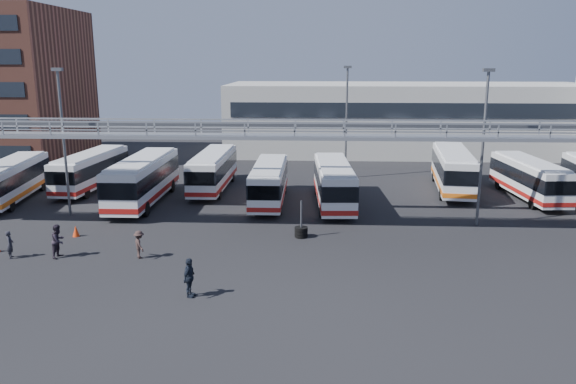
{
  "coord_description": "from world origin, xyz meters",
  "views": [
    {
      "loc": [
        1.36,
        -29.34,
        10.71
      ],
      "look_at": [
        -0.49,
        6.0,
        2.36
      ],
      "focal_mm": 35.0,
      "sensor_mm": 36.0,
      "label": 1
    }
  ],
  "objects_px": {
    "bus_0": "(12,179)",
    "bus_1": "(91,169)",
    "bus_5": "(334,182)",
    "pedestrian_c": "(139,245)",
    "pedestrian_a": "(10,244)",
    "light_pole_back": "(347,116)",
    "tire_stack": "(301,231)",
    "light_pole_left": "(63,135)",
    "pedestrian_b": "(58,241)",
    "bus_2": "(143,178)",
    "bus_8": "(529,177)",
    "cone_right": "(76,231)",
    "bus_3": "(213,169)",
    "pedestrian_d": "(189,278)",
    "bus_4": "(269,181)",
    "light_pole_mid": "(483,140)",
    "bus_7": "(453,168)"
  },
  "relations": [
    {
      "from": "bus_0",
      "to": "bus_1",
      "type": "relative_size",
      "value": 1.02
    },
    {
      "from": "bus_5",
      "to": "pedestrian_c",
      "type": "height_order",
      "value": "bus_5"
    },
    {
      "from": "pedestrian_a",
      "to": "light_pole_back",
      "type": "bearing_deg",
      "value": -61.2
    },
    {
      "from": "tire_stack",
      "to": "light_pole_left",
      "type": "bearing_deg",
      "value": 165.9
    },
    {
      "from": "light_pole_left",
      "to": "pedestrian_a",
      "type": "distance_m",
      "value": 10.03
    },
    {
      "from": "light_pole_left",
      "to": "bus_0",
      "type": "relative_size",
      "value": 0.96
    },
    {
      "from": "light_pole_back",
      "to": "pedestrian_b",
      "type": "height_order",
      "value": "light_pole_back"
    },
    {
      "from": "light_pole_back",
      "to": "bus_1",
      "type": "xyz_separation_m",
      "value": [
        -21.66,
        -5.83,
        -4.0
      ]
    },
    {
      "from": "bus_2",
      "to": "tire_stack",
      "type": "distance_m",
      "value": 14.66
    },
    {
      "from": "bus_5",
      "to": "light_pole_back",
      "type": "bearing_deg",
      "value": 79.36
    },
    {
      "from": "pedestrian_c",
      "to": "light_pole_left",
      "type": "bearing_deg",
      "value": 8.71
    },
    {
      "from": "bus_8",
      "to": "pedestrian_b",
      "type": "xyz_separation_m",
      "value": [
        -30.95,
        -15.2,
        -0.77
      ]
    },
    {
      "from": "cone_right",
      "to": "light_pole_back",
      "type": "bearing_deg",
      "value": 46.78
    },
    {
      "from": "bus_3",
      "to": "pedestrian_c",
      "type": "distance_m",
      "value": 16.98
    },
    {
      "from": "cone_right",
      "to": "pedestrian_c",
      "type": "bearing_deg",
      "value": -35.16
    },
    {
      "from": "bus_0",
      "to": "bus_1",
      "type": "distance_m",
      "value": 6.23
    },
    {
      "from": "bus_1",
      "to": "bus_2",
      "type": "xyz_separation_m",
      "value": [
        5.84,
        -4.42,
        0.21
      ]
    },
    {
      "from": "light_pole_back",
      "to": "cone_right",
      "type": "distance_m",
      "value": 26.22
    },
    {
      "from": "tire_stack",
      "to": "pedestrian_d",
      "type": "bearing_deg",
      "value": -117.83
    },
    {
      "from": "bus_3",
      "to": "pedestrian_c",
      "type": "bearing_deg",
      "value": -93.11
    },
    {
      "from": "pedestrian_c",
      "to": "light_pole_back",
      "type": "bearing_deg",
      "value": -62.6
    },
    {
      "from": "pedestrian_b",
      "to": "bus_4",
      "type": "bearing_deg",
      "value": -31.18
    },
    {
      "from": "bus_8",
      "to": "light_pole_mid",
      "type": "bearing_deg",
      "value": -132.08
    },
    {
      "from": "bus_0",
      "to": "bus_4",
      "type": "distance_m",
      "value": 19.97
    },
    {
      "from": "tire_stack",
      "to": "pedestrian_b",
      "type": "bearing_deg",
      "value": -162.1
    },
    {
      "from": "bus_5",
      "to": "pedestrian_d",
      "type": "height_order",
      "value": "bus_5"
    },
    {
      "from": "bus_3",
      "to": "cone_right",
      "type": "bearing_deg",
      "value": -114.77
    },
    {
      "from": "light_pole_left",
      "to": "light_pole_back",
      "type": "distance_m",
      "value": 24.41
    },
    {
      "from": "light_pole_mid",
      "to": "pedestrian_c",
      "type": "height_order",
      "value": "light_pole_mid"
    },
    {
      "from": "bus_0",
      "to": "bus_7",
      "type": "height_order",
      "value": "bus_7"
    },
    {
      "from": "bus_5",
      "to": "bus_2",
      "type": "bearing_deg",
      "value": 177.45
    },
    {
      "from": "pedestrian_a",
      "to": "bus_1",
      "type": "bearing_deg",
      "value": -13.32
    },
    {
      "from": "bus_3",
      "to": "bus_7",
      "type": "bearing_deg",
      "value": 2.34
    },
    {
      "from": "light_pole_left",
      "to": "pedestrian_c",
      "type": "height_order",
      "value": "light_pole_left"
    },
    {
      "from": "bus_3",
      "to": "pedestrian_b",
      "type": "bearing_deg",
      "value": -107.74
    },
    {
      "from": "pedestrian_d",
      "to": "tire_stack",
      "type": "xyz_separation_m",
      "value": [
        4.89,
        9.26,
        -0.54
      ]
    },
    {
      "from": "bus_0",
      "to": "pedestrian_b",
      "type": "xyz_separation_m",
      "value": [
        9.32,
        -12.37,
        -0.8
      ]
    },
    {
      "from": "light_pole_back",
      "to": "bus_5",
      "type": "relative_size",
      "value": 0.95
    },
    {
      "from": "cone_right",
      "to": "bus_3",
      "type": "bearing_deg",
      "value": 64.88
    },
    {
      "from": "tire_stack",
      "to": "bus_0",
      "type": "bearing_deg",
      "value": 160.43
    },
    {
      "from": "bus_1",
      "to": "bus_4",
      "type": "height_order",
      "value": "bus_1"
    },
    {
      "from": "light_pole_left",
      "to": "bus_8",
      "type": "xyz_separation_m",
      "value": [
        34.04,
        6.77,
        -4.01
      ]
    },
    {
      "from": "light_pole_back",
      "to": "pedestrian_c",
      "type": "relative_size",
      "value": 6.51
    },
    {
      "from": "pedestrian_a",
      "to": "light_pole_mid",
      "type": "bearing_deg",
      "value": -94.86
    },
    {
      "from": "bus_1",
      "to": "bus_5",
      "type": "bearing_deg",
      "value": -8.17
    },
    {
      "from": "bus_5",
      "to": "light_pole_mid",
      "type": "bearing_deg",
      "value": -30.48
    },
    {
      "from": "pedestrian_b",
      "to": "tire_stack",
      "type": "height_order",
      "value": "tire_stack"
    },
    {
      "from": "light_pole_left",
      "to": "bus_1",
      "type": "relative_size",
      "value": 0.98
    },
    {
      "from": "bus_2",
      "to": "bus_4",
      "type": "relative_size",
      "value": 1.15
    },
    {
      "from": "bus_1",
      "to": "bus_3",
      "type": "bearing_deg",
      "value": 5.91
    }
  ]
}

